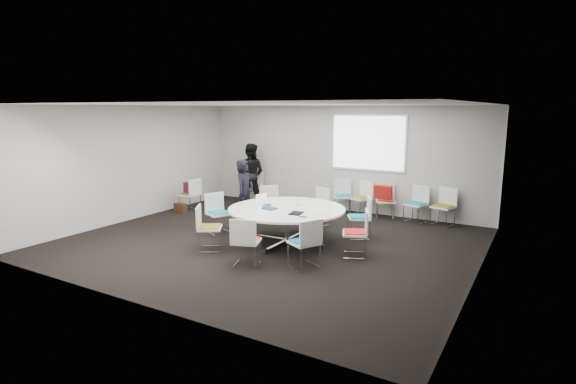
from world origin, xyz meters
The scene contains 31 objects.
room_shell centered at (0.09, 0.00, 1.40)m, with size 8.08×7.08×2.88m.
conference_table centered at (0.34, 0.10, 0.56)m, with size 2.38×2.38×0.73m.
projection_screen centered at (0.80, 3.46, 1.85)m, with size 1.90×0.03×1.35m, color white.
chair_ring_a centered at (1.88, 0.00, 0.28)m, with size 0.59×0.60×0.88m.
chair_ring_b centered at (1.50, 1.19, 0.28)m, with size 0.62×0.62×0.88m.
chair_ring_c centered at (0.26, 1.66, 0.28)m, with size 0.58×0.57×0.88m.
chair_ring_d centered at (-0.85, 1.35, 0.28)m, with size 0.64×0.64×0.88m.
chair_ring_e centered at (-1.32, -0.02, 0.28)m, with size 0.60×0.60×0.88m.
chair_ring_f centered at (-0.72, -1.07, 0.28)m, with size 0.62×0.63×0.88m.
chair_ring_g centered at (0.43, -1.45, 0.28)m, with size 0.59×0.58×0.88m.
chair_ring_h centered at (1.35, -1.01, 0.28)m, with size 0.61×0.62×0.88m.
chair_back_a centered at (0.26, 3.16, 0.28)m, with size 0.60×0.60×0.88m.
chair_back_b centered at (0.77, 3.16, 0.28)m, with size 0.60×0.60×0.88m.
chair_back_c centered at (1.42, 3.16, 0.28)m, with size 0.60×0.59×0.88m.
chair_back_d centered at (2.19, 3.14, 0.28)m, with size 0.58×0.57×0.88m.
chair_back_e centered at (2.83, 3.16, 0.28)m, with size 0.57×0.56×0.88m.
chair_spare_left centered at (-3.40, 1.34, 0.28)m, with size 0.45×0.47×0.88m.
chair_person_back centered at (-2.55, 3.13, 0.28)m, with size 0.55×0.54×0.88m.
person_main centered at (-1.14, 0.72, 0.79)m, with size 0.58×0.38×1.58m, color black.
person_back centered at (-2.55, 2.97, 0.87)m, with size 0.85×0.66×1.74m, color black.
laptop centered at (-0.05, 0.03, 0.74)m, with size 0.34×0.22×0.03m, color #333338.
laptop_lid centered at (-0.26, 0.08, 0.86)m, with size 0.30×0.02×0.22m, color silver.
notebook_black centered at (0.75, -0.24, 0.74)m, with size 0.22×0.30×0.02m, color black.
tablet_folio centered at (0.10, -0.15, 0.74)m, with size 0.26×0.20×0.03m, color navy.
papers_right centered at (0.96, 0.31, 0.73)m, with size 0.30×0.21×0.00m, color white.
papers_front centered at (0.92, -0.04, 0.73)m, with size 0.30×0.21×0.00m, color silver.
cup centered at (0.48, 0.35, 0.78)m, with size 0.08×0.08×0.09m, color white.
phone centered at (1.00, -0.41, 0.73)m, with size 0.14×0.07×0.01m, color black.
maroon_bag centered at (-3.41, 1.34, 0.62)m, with size 0.40×0.14×0.28m, color #55162C.
brown_bag centered at (-3.48, 1.05, 0.12)m, with size 0.36×0.16×0.24m, color #341F10.
red_jacket centered at (1.43, 2.94, 0.70)m, with size 0.44×0.10×0.35m, color #9F1813.
Camera 1 is at (4.84, -7.58, 2.72)m, focal length 28.00 mm.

